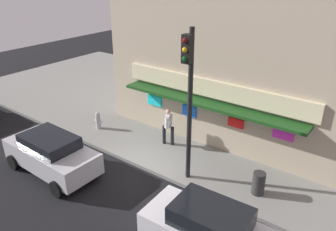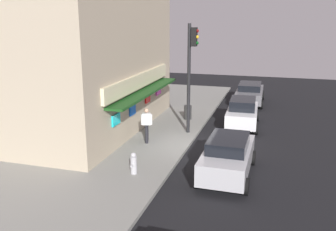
# 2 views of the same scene
# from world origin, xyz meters

# --- Properties ---
(ground_plane) EXTENTS (48.46, 48.46, 0.00)m
(ground_plane) POSITION_xyz_m (0.00, 0.00, 0.00)
(ground_plane) COLOR black
(sidewalk) EXTENTS (32.30, 12.61, 0.15)m
(sidewalk) POSITION_xyz_m (0.00, 6.31, 0.08)
(sidewalk) COLOR gray
(sidewalk) RESTS_ON ground_plane
(corner_building) EXTENTS (11.78, 10.03, 8.06)m
(corner_building) POSITION_xyz_m (1.55, 7.72, 4.18)
(corner_building) COLOR tan
(corner_building) RESTS_ON sidewalk
(traffic_light) EXTENTS (0.32, 0.58, 5.80)m
(traffic_light) POSITION_xyz_m (2.09, 0.44, 3.84)
(traffic_light) COLOR black
(traffic_light) RESTS_ON sidewalk
(fire_hydrant) EXTENTS (0.50, 0.26, 0.89)m
(fire_hydrant) POSITION_xyz_m (-3.89, 1.35, 0.59)
(fire_hydrant) COLOR #B2B2B7
(fire_hydrant) RESTS_ON sidewalk
(trash_can) EXTENTS (0.46, 0.46, 0.86)m
(trash_can) POSITION_xyz_m (4.71, 1.19, 0.59)
(trash_can) COLOR #2D2D2D
(trash_can) RESTS_ON sidewalk
(pedestrian) EXTENTS (0.58, 0.57, 1.75)m
(pedestrian) POSITION_xyz_m (-0.07, 2.16, 1.12)
(pedestrian) COLOR black
(pedestrian) RESTS_ON sidewalk
(parked_car_white) EXTENTS (4.05, 2.04, 1.67)m
(parked_car_white) POSITION_xyz_m (4.59, -2.12, 0.85)
(parked_car_white) COLOR silver
(parked_car_white) RESTS_ON ground_plane
(parked_car_grey) EXTENTS (4.58, 2.15, 1.51)m
(parked_car_grey) POSITION_xyz_m (10.85, -2.05, 0.80)
(parked_car_grey) COLOR slate
(parked_car_grey) RESTS_ON ground_plane
(parked_car_silver) EXTENTS (4.23, 2.04, 1.64)m
(parked_car_silver) POSITION_xyz_m (-2.68, -2.25, 0.85)
(parked_car_silver) COLOR #B7B7BC
(parked_car_silver) RESTS_ON ground_plane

